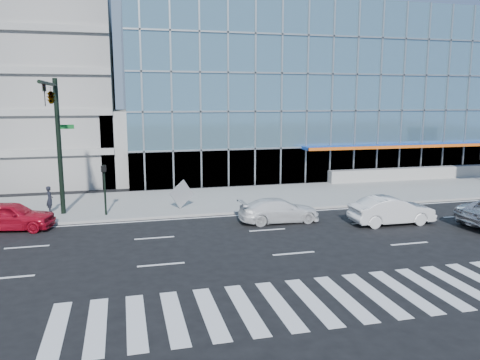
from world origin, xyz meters
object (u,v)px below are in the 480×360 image
at_px(ped_signal_post, 104,182).
at_px(white_suv, 279,210).
at_px(white_sedan, 392,210).
at_px(traffic_signal, 54,114).
at_px(red_sedan, 10,216).
at_px(pedestrian, 50,199).
at_px(tilted_panel, 182,194).

bearing_deg(ped_signal_post, white_suv, -19.71).
distance_m(ped_signal_post, white_sedan, 16.64).
bearing_deg(white_suv, white_sedan, -107.68).
bearing_deg(ped_signal_post, white_sedan, -19.17).
bearing_deg(traffic_signal, ped_signal_post, 8.52).
bearing_deg(red_sedan, white_suv, -86.92).
relative_size(white_sedan, pedestrian, 2.91).
height_order(traffic_signal, red_sedan, traffic_signal).
height_order(ped_signal_post, pedestrian, ped_signal_post).
xyz_separation_m(white_sedan, pedestrian, (-18.97, 6.99, 0.18)).
xyz_separation_m(traffic_signal, white_sedan, (18.16, -5.07, -5.39)).
xyz_separation_m(ped_signal_post, white_sedan, (15.66, -5.44, -1.37)).
relative_size(ped_signal_post, white_suv, 0.65).
distance_m(white_suv, pedestrian, 13.90).
distance_m(traffic_signal, pedestrian, 5.61).
bearing_deg(pedestrian, white_sedan, -131.36).
bearing_deg(pedestrian, red_sedan, 131.66).
relative_size(ped_signal_post, red_sedan, 0.66).
distance_m(red_sedan, tilted_panel, 9.75).
bearing_deg(tilted_panel, red_sedan, 167.62).
xyz_separation_m(white_suv, red_sedan, (-14.54, 1.95, 0.10)).
xyz_separation_m(ped_signal_post, pedestrian, (-3.30, 1.55, -1.18)).
bearing_deg(white_sedan, pedestrian, 70.56).
xyz_separation_m(white_suv, white_sedan, (6.00, -1.98, 0.10)).
height_order(white_suv, pedestrian, pedestrian).
bearing_deg(red_sedan, ped_signal_post, -62.07).
height_order(traffic_signal, white_sedan, traffic_signal).
relative_size(traffic_signal, ped_signal_post, 2.67).
xyz_separation_m(traffic_signal, red_sedan, (-2.38, -1.14, -5.39)).
bearing_deg(pedestrian, traffic_signal, -178.39).
distance_m(white_suv, tilted_panel, 6.55).
xyz_separation_m(traffic_signal, pedestrian, (-0.81, 1.93, -5.21)).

